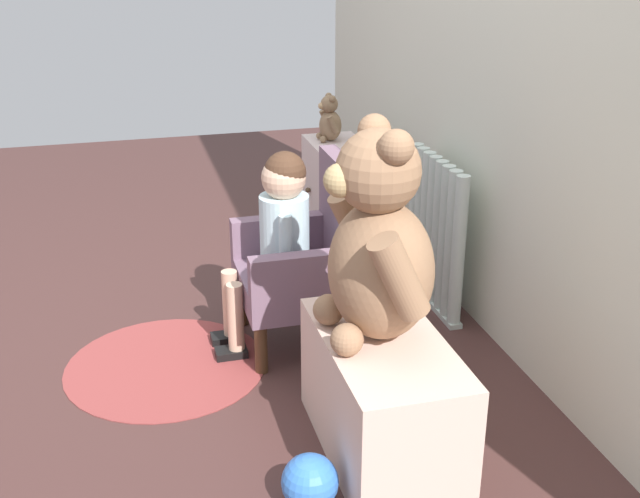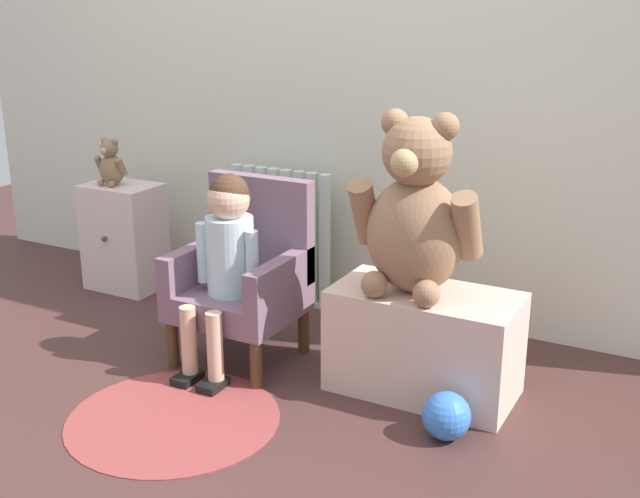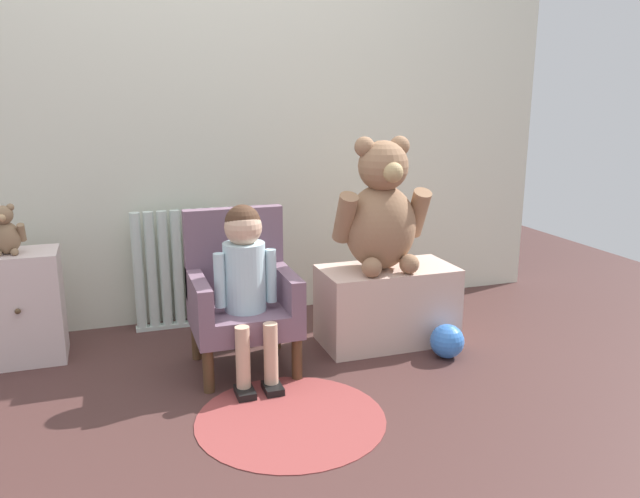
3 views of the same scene
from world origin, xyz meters
name	(u,v)px [view 2 (image 2 of 3)]	position (x,y,z in m)	size (l,w,h in m)	color
ground_plane	(172,397)	(0.00, 0.00, 0.00)	(6.00, 6.00, 0.00)	#452A27
back_wall	(322,19)	(0.00, 1.08, 1.20)	(3.80, 0.05, 2.40)	silver
radiator	(281,236)	(-0.13, 0.95, 0.29)	(0.50, 0.05, 0.59)	silver
small_dresser	(125,237)	(-0.85, 0.76, 0.24)	(0.33, 0.26, 0.49)	beige
child_armchair	(245,275)	(0.04, 0.41, 0.31)	(0.42, 0.40, 0.66)	slate
child_figure	(226,245)	(0.04, 0.30, 0.46)	(0.25, 0.35, 0.71)	silver
low_bench	(424,342)	(0.73, 0.45, 0.18)	(0.62, 0.32, 0.36)	beige
large_teddy_bear	(415,215)	(0.69, 0.44, 0.62)	(0.43, 0.30, 0.60)	#966E50
small_teddy_bear	(111,165)	(-0.87, 0.74, 0.58)	(0.15, 0.11, 0.21)	#86694D
floor_rug	(174,418)	(0.10, -0.11, 0.00)	(0.68, 0.68, 0.01)	brown
toy_ball	(446,416)	(0.91, 0.19, 0.08)	(0.15, 0.15, 0.15)	#3776D7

